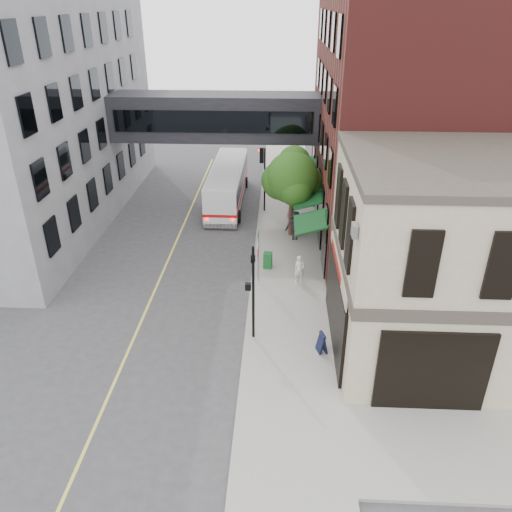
# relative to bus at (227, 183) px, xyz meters

# --- Properties ---
(ground) EXTENTS (120.00, 120.00, 0.00)m
(ground) POSITION_rel_bus_xyz_m (2.40, -18.79, -1.54)
(ground) COLOR #38383A
(ground) RESTS_ON ground
(sidewalk_main) EXTENTS (4.00, 60.00, 0.15)m
(sidewalk_main) POSITION_rel_bus_xyz_m (4.40, -4.79, -1.47)
(sidewalk_main) COLOR gray
(sidewalk_main) RESTS_ON ground
(corner_building) EXTENTS (10.19, 8.12, 8.45)m
(corner_building) POSITION_rel_bus_xyz_m (11.38, -16.79, 2.67)
(corner_building) COLOR tan
(corner_building) RESTS_ON ground
(brick_building) EXTENTS (13.76, 18.00, 14.00)m
(brick_building) POSITION_rel_bus_xyz_m (12.38, -3.79, 5.44)
(brick_building) COLOR #561C1B
(brick_building) RESTS_ON ground
(skyway_bridge) EXTENTS (14.00, 3.18, 3.00)m
(skyway_bridge) POSITION_rel_bus_xyz_m (-0.60, -0.79, 4.96)
(skyway_bridge) COLOR black
(skyway_bridge) RESTS_ON ground
(traffic_signal_near) EXTENTS (0.44, 0.22, 4.60)m
(traffic_signal_near) POSITION_rel_bus_xyz_m (2.77, -16.79, 1.44)
(traffic_signal_near) COLOR black
(traffic_signal_near) RESTS_ON sidewalk_main
(traffic_signal_far) EXTENTS (0.53, 0.28, 4.50)m
(traffic_signal_far) POSITION_rel_bus_xyz_m (2.66, -1.79, 1.79)
(traffic_signal_far) COLOR black
(traffic_signal_far) RESTS_ON sidewalk_main
(street_sign_pole) EXTENTS (0.08, 0.75, 3.00)m
(street_sign_pole) POSITION_rel_bus_xyz_m (2.80, -11.79, 0.39)
(street_sign_pole) COLOR gray
(street_sign_pole) RESTS_ON sidewalk_main
(street_tree) EXTENTS (3.80, 3.20, 5.60)m
(street_tree) POSITION_rel_bus_xyz_m (4.60, -5.57, 2.37)
(street_tree) COLOR #382619
(street_tree) RESTS_ON sidewalk_main
(lane_marking) EXTENTS (0.12, 40.00, 0.01)m
(lane_marking) POSITION_rel_bus_xyz_m (-2.60, -8.79, -1.54)
(lane_marking) COLOR #D8CC4C
(lane_marking) RESTS_ON ground
(bus) EXTENTS (2.52, 10.24, 2.75)m
(bus) POSITION_rel_bus_xyz_m (0.00, 0.00, 0.00)
(bus) COLOR silver
(bus) RESTS_ON ground
(pedestrian_a) EXTENTS (0.62, 0.48, 1.54)m
(pedestrian_a) POSITION_rel_bus_xyz_m (4.98, -11.83, -0.62)
(pedestrian_a) COLOR silver
(pedestrian_a) RESTS_ON sidewalk_main
(pedestrian_b) EXTENTS (0.83, 0.67, 1.63)m
(pedestrian_b) POSITION_rel_bus_xyz_m (4.62, -5.23, -0.58)
(pedestrian_b) COLOR pink
(pedestrian_b) RESTS_ON sidewalk_main
(pedestrian_c) EXTENTS (1.26, 0.77, 1.89)m
(pedestrian_c) POSITION_rel_bus_xyz_m (4.87, -6.54, -0.45)
(pedestrian_c) COLOR black
(pedestrian_c) RESTS_ON sidewalk_main
(newspaper_box) EXTENTS (0.51, 0.47, 0.93)m
(newspaper_box) POSITION_rel_bus_xyz_m (3.27, -10.31, -0.93)
(newspaper_box) COLOR #125220
(newspaper_box) RESTS_ON sidewalk_main
(sandwich_board) EXTENTS (0.47, 0.59, 0.92)m
(sandwich_board) POSITION_rel_bus_xyz_m (5.78, -17.70, -0.93)
(sandwich_board) COLOR black
(sandwich_board) RESTS_ON sidewalk_main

